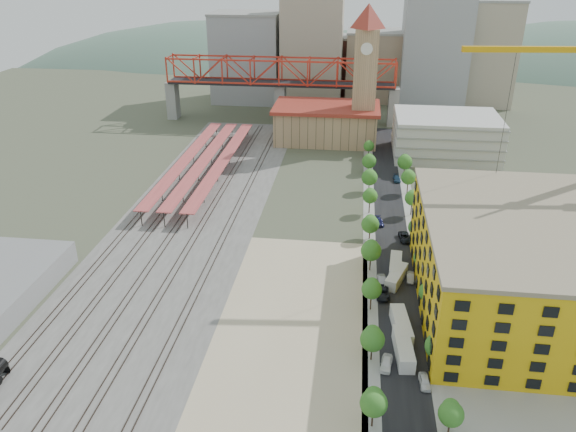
# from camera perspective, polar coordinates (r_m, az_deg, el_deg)

# --- Properties ---
(ground) EXTENTS (400.00, 400.00, 0.00)m
(ground) POSITION_cam_1_polar(r_m,az_deg,el_deg) (133.78, 3.77, -3.05)
(ground) COLOR #474C38
(ground) RESTS_ON ground
(ballast_strip) EXTENTS (36.00, 165.00, 0.06)m
(ballast_strip) POSITION_cam_1_polar(r_m,az_deg,el_deg) (155.02, -9.20, 0.83)
(ballast_strip) COLOR #605E59
(ballast_strip) RESTS_ON ground
(dirt_lot) EXTENTS (28.00, 67.00, 0.06)m
(dirt_lot) POSITION_cam_1_polar(r_m,az_deg,el_deg) (107.44, 0.49, -10.89)
(dirt_lot) COLOR tan
(dirt_lot) RESTS_ON ground
(street_asphalt) EXTENTS (12.00, 170.00, 0.06)m
(street_asphalt) POSITION_cam_1_polar(r_m,az_deg,el_deg) (147.36, 10.37, -0.61)
(street_asphalt) COLOR black
(street_asphalt) RESTS_ON ground
(sidewalk_west) EXTENTS (3.00, 170.00, 0.04)m
(sidewalk_west) POSITION_cam_1_polar(r_m,az_deg,el_deg) (147.09, 8.23, -0.50)
(sidewalk_west) COLOR gray
(sidewalk_west) RESTS_ON ground
(sidewalk_east) EXTENTS (3.00, 170.00, 0.04)m
(sidewalk_east) POSITION_cam_1_polar(r_m,az_deg,el_deg) (147.84, 12.49, -0.72)
(sidewalk_east) COLOR gray
(sidewalk_east) RESTS_ON ground
(construction_pad) EXTENTS (50.00, 90.00, 0.06)m
(construction_pad) POSITION_cam_1_polar(r_m,az_deg,el_deg) (122.85, 24.79, -8.43)
(construction_pad) COLOR gray
(construction_pad) RESTS_ON ground
(rail_tracks) EXTENTS (26.56, 160.00, 0.18)m
(rail_tracks) POSITION_cam_1_polar(r_m,az_deg,el_deg) (155.46, -9.84, 0.91)
(rail_tracks) COLOR #382B23
(rail_tracks) RESTS_ON ground
(platform_canopies) EXTENTS (16.00, 80.00, 4.12)m
(platform_canopies) POSITION_cam_1_polar(r_m,az_deg,el_deg) (179.36, -8.48, 5.70)
(platform_canopies) COLOR #CD524F
(platform_canopies) RESTS_ON ground
(station_hall) EXTENTS (38.00, 24.00, 13.10)m
(station_hall) POSITION_cam_1_polar(r_m,az_deg,el_deg) (207.80, 3.91, 9.43)
(station_hall) COLOR tan
(station_hall) RESTS_ON ground
(clock_tower) EXTENTS (12.00, 12.00, 52.00)m
(clock_tower) POSITION_cam_1_polar(r_m,az_deg,el_deg) (200.62, 7.90, 15.14)
(clock_tower) COLOR tan
(clock_tower) RESTS_ON ground
(parking_garage) EXTENTS (34.00, 26.00, 14.00)m
(parking_garage) POSITION_cam_1_polar(r_m,az_deg,el_deg) (198.22, 15.71, 7.85)
(parking_garage) COLOR silver
(parking_garage) RESTS_ON ground
(truss_bridge) EXTENTS (94.00, 9.60, 25.60)m
(truss_bridge) POSITION_cam_1_polar(r_m,az_deg,el_deg) (229.09, -0.78, 14.13)
(truss_bridge) COLOR gray
(truss_bridge) RESTS_ON ground
(construction_building) EXTENTS (44.60, 50.60, 18.80)m
(construction_building) POSITION_cam_1_polar(r_m,az_deg,el_deg) (117.31, 24.22, -4.58)
(construction_building) COLOR yellow
(construction_building) RESTS_ON ground
(street_trees) EXTENTS (15.40, 124.40, 8.00)m
(street_trees) POSITION_cam_1_polar(r_m,az_deg,el_deg) (138.45, 10.53, -2.42)
(street_trees) COLOR #2B7122
(street_trees) RESTS_ON ground
(skyline) EXTENTS (133.00, 46.00, 60.00)m
(skyline) POSITION_cam_1_polar(r_m,az_deg,el_deg) (263.05, 7.70, 16.26)
(skyline) COLOR #9EA0A3
(skyline) RESTS_ON ground
(distant_hills) EXTENTS (647.00, 264.00, 227.00)m
(distant_hills) POSITION_cam_1_polar(r_m,az_deg,el_deg) (405.70, 12.26, 4.13)
(distant_hills) COLOR #4C6B59
(distant_hills) RESTS_ON ground
(site_trailer_a) EXTENTS (3.48, 10.35, 2.78)m
(site_trailer_a) POSITION_cam_1_polar(r_m,az_deg,el_deg) (101.39, 11.64, -13.08)
(site_trailer_a) COLOR silver
(site_trailer_a) RESTS_ON ground
(site_trailer_b) EXTENTS (3.87, 10.45, 2.79)m
(site_trailer_b) POSITION_cam_1_polar(r_m,az_deg,el_deg) (106.70, 11.42, -10.86)
(site_trailer_b) COLOR silver
(site_trailer_b) RESTS_ON ground
(site_trailer_c) EXTENTS (5.36, 9.47, 2.52)m
(site_trailer_c) POSITION_cam_1_polar(r_m,az_deg,el_deg) (121.23, 10.96, -6.08)
(site_trailer_c) COLOR silver
(site_trailer_c) RESTS_ON ground
(site_trailer_d) EXTENTS (3.29, 9.59, 2.58)m
(site_trailer_d) POSITION_cam_1_polar(r_m,az_deg,el_deg) (125.14, 10.85, -4.98)
(site_trailer_d) COLOR silver
(site_trailer_d) RESTS_ON ground
(car_0) EXTENTS (2.56, 4.86, 1.58)m
(car_0) POSITION_cam_1_polar(r_m,az_deg,el_deg) (98.79, 9.95, -14.55)
(car_0) COLOR white
(car_0) RESTS_ON ground
(car_1) EXTENTS (1.95, 4.30, 1.37)m
(car_1) POSITION_cam_1_polar(r_m,az_deg,el_deg) (120.59, 9.53, -6.45)
(car_1) COLOR #959499
(car_1) RESTS_ON ground
(car_2) EXTENTS (3.00, 5.92, 1.60)m
(car_2) POSITION_cam_1_polar(r_m,az_deg,el_deg) (116.21, 9.60, -7.72)
(car_2) COLOR black
(car_2) RESTS_ON ground
(car_3) EXTENTS (2.74, 5.08, 1.40)m
(car_3) POSITION_cam_1_polar(r_m,az_deg,el_deg) (145.40, 9.23, -0.59)
(car_3) COLOR #1B1E51
(car_3) RESTS_ON ground
(car_4) EXTENTS (1.97, 4.22, 1.40)m
(car_4) POSITION_cam_1_polar(r_m,az_deg,el_deg) (96.75, 13.70, -16.05)
(car_4) COLOR white
(car_4) RESTS_ON ground
(car_5) EXTENTS (1.76, 4.45, 1.44)m
(car_5) POSITION_cam_1_polar(r_m,az_deg,el_deg) (122.65, 12.32, -6.11)
(car_5) COLOR #97989C
(car_5) RESTS_ON ground
(car_6) EXTENTS (3.12, 5.74, 1.53)m
(car_6) POSITION_cam_1_polar(r_m,az_deg,el_deg) (138.68, 11.78, -2.13)
(car_6) COLOR black
(car_6) RESTS_ON ground
(car_7) EXTENTS (2.39, 5.08, 1.43)m
(car_7) POSITION_cam_1_polar(r_m,az_deg,el_deg) (174.10, 10.99, 3.73)
(car_7) COLOR navy
(car_7) RESTS_ON ground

